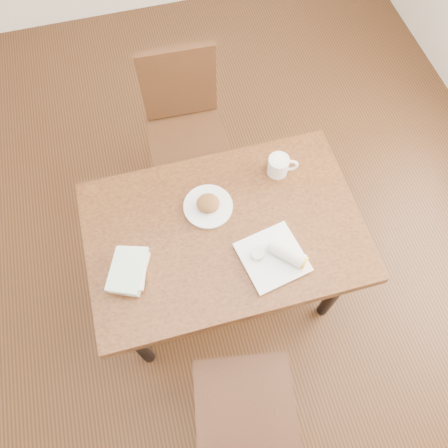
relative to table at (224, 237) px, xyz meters
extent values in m
cube|color=#472814|center=(0.00, 0.00, -0.67)|extent=(4.00, 5.00, 0.01)
cube|color=brown|center=(0.00, 0.00, 0.06)|extent=(1.20, 0.79, 0.06)
cylinder|color=black|center=(-0.50, -0.30, -0.32)|extent=(0.06, 0.06, 0.69)
cylinder|color=black|center=(0.50, -0.30, -0.32)|extent=(0.06, 0.06, 0.69)
cylinder|color=black|center=(-0.50, 0.30, -0.32)|extent=(0.06, 0.06, 0.69)
cylinder|color=black|center=(0.50, 0.30, -0.32)|extent=(0.06, 0.06, 0.69)
cylinder|color=#422112|center=(-0.24, -0.49, -0.44)|extent=(0.04, 0.04, 0.45)
cylinder|color=#422112|center=(0.11, -0.55, -0.44)|extent=(0.04, 0.04, 0.45)
cube|color=#422112|center=(-0.10, -0.70, -0.19)|extent=(0.49, 0.49, 0.04)
cylinder|color=#462714|center=(0.17, 0.88, -0.44)|extent=(0.04, 0.04, 0.45)
cylinder|color=#462714|center=(-0.19, 0.89, -0.44)|extent=(0.04, 0.04, 0.45)
cylinder|color=#462714|center=(0.15, 0.52, -0.44)|extent=(0.04, 0.04, 0.45)
cylinder|color=#462714|center=(-0.21, 0.53, -0.44)|extent=(0.04, 0.04, 0.45)
cube|color=#462714|center=(-0.02, 0.70, -0.19)|extent=(0.44, 0.44, 0.04)
cube|color=#462714|center=(-0.01, 0.89, 0.07)|extent=(0.40, 0.06, 0.45)
cylinder|color=white|center=(-0.04, 0.12, 0.09)|extent=(0.22, 0.22, 0.01)
cylinder|color=white|center=(-0.04, 0.12, 0.10)|extent=(0.22, 0.22, 0.01)
ellipsoid|color=#B27538|center=(-0.04, 0.12, 0.13)|extent=(0.11, 0.11, 0.06)
cylinder|color=white|center=(0.31, 0.22, 0.13)|extent=(0.10, 0.10, 0.10)
torus|color=white|center=(0.37, 0.21, 0.13)|extent=(0.08, 0.03, 0.08)
cylinder|color=tan|center=(0.31, 0.22, 0.18)|extent=(0.08, 0.08, 0.01)
cylinder|color=#F2E5CC|center=(0.31, 0.22, 0.18)|extent=(0.06, 0.06, 0.00)
cube|color=white|center=(0.16, -0.18, 0.09)|extent=(0.29, 0.29, 0.01)
cube|color=white|center=(0.16, -0.18, 0.10)|extent=(0.29, 0.29, 0.01)
cylinder|color=white|center=(0.21, -0.20, 0.14)|extent=(0.15, 0.16, 0.06)
cylinder|color=yellow|center=(0.27, -0.25, 0.14)|extent=(0.06, 0.05, 0.06)
cylinder|color=silver|center=(0.10, -0.17, 0.12)|extent=(0.05, 0.05, 0.03)
cylinder|color=red|center=(0.10, -0.17, 0.13)|extent=(0.05, 0.05, 0.01)
cube|color=white|center=(-0.43, -0.09, 0.10)|extent=(0.20, 0.23, 0.02)
cube|color=silver|center=(-0.42, -0.08, 0.11)|extent=(0.18, 0.22, 0.02)
cube|color=#92DBB4|center=(-0.43, -0.10, 0.13)|extent=(0.20, 0.23, 0.01)
camera|label=1|loc=(-0.21, -0.79, 1.79)|focal=35.00mm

